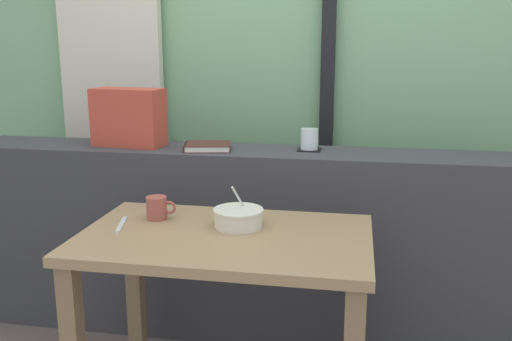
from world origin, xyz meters
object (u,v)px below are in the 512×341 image
(coaster_square, at_px, (309,150))
(closed_book, at_px, (207,147))
(breakfast_table, at_px, (225,267))
(fork_utensil, at_px, (122,224))
(juice_glass, at_px, (309,140))
(throw_pillow, at_px, (129,117))
(soup_bowl, at_px, (238,217))
(ceramic_mug, at_px, (157,208))

(coaster_square, bearing_deg, closed_book, -171.15)
(breakfast_table, distance_m, fork_utensil, 0.41)
(breakfast_table, relative_size, juice_glass, 11.09)
(juice_glass, bearing_deg, closed_book, -171.15)
(breakfast_table, height_order, throw_pillow, throw_pillow)
(soup_bowl, height_order, fork_utensil, soup_bowl)
(juice_glass, bearing_deg, soup_bowl, -109.90)
(fork_utensil, bearing_deg, coaster_square, 31.08)
(breakfast_table, height_order, juice_glass, juice_glass)
(breakfast_table, relative_size, coaster_square, 9.96)
(closed_book, xyz_separation_m, fork_utensil, (-0.17, -0.54, -0.19))
(breakfast_table, bearing_deg, juice_glass, 70.18)
(throw_pillow, height_order, soup_bowl, throw_pillow)
(coaster_square, relative_size, ceramic_mug, 0.88)
(breakfast_table, relative_size, fork_utensil, 5.86)
(coaster_square, xyz_separation_m, ceramic_mug, (-0.51, -0.52, -0.14))
(breakfast_table, relative_size, ceramic_mug, 8.81)
(fork_utensil, distance_m, ceramic_mug, 0.14)
(soup_bowl, bearing_deg, ceramic_mug, 174.01)
(coaster_square, xyz_separation_m, fork_utensil, (-0.62, -0.61, -0.18))
(closed_book, bearing_deg, throw_pillow, 175.26)
(closed_book, bearing_deg, breakfast_table, -69.45)
(breakfast_table, xyz_separation_m, ceramic_mug, (-0.28, 0.12, 0.16))
(breakfast_table, height_order, closed_book, closed_book)
(closed_book, xyz_separation_m, throw_pillow, (-0.37, 0.03, 0.12))
(breakfast_table, xyz_separation_m, fork_utensil, (-0.39, 0.03, 0.12))
(throw_pillow, bearing_deg, breakfast_table, -45.60)
(breakfast_table, relative_size, closed_book, 4.38)
(juice_glass, relative_size, soup_bowl, 0.50)
(fork_utensil, bearing_deg, soup_bowl, -5.54)
(throw_pillow, distance_m, soup_bowl, 0.85)
(coaster_square, xyz_separation_m, closed_book, (-0.44, -0.07, 0.01))
(throw_pillow, height_order, fork_utensil, throw_pillow)
(breakfast_table, bearing_deg, closed_book, 110.55)
(throw_pillow, bearing_deg, soup_bowl, -39.82)
(soup_bowl, bearing_deg, fork_utensil, -171.87)
(breakfast_table, relative_size, throw_pillow, 3.11)
(juice_glass, bearing_deg, ceramic_mug, -134.73)
(soup_bowl, bearing_deg, closed_book, 116.69)
(breakfast_table, distance_m, closed_book, 0.68)
(soup_bowl, bearing_deg, juice_glass, 70.10)
(closed_book, bearing_deg, coaster_square, 8.85)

